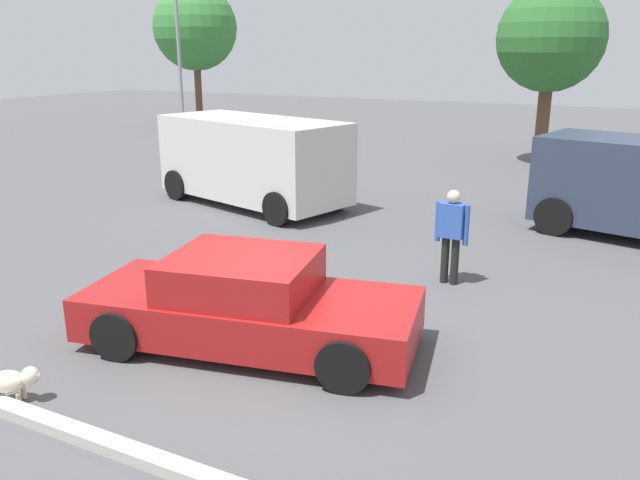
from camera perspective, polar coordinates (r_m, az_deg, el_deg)
ground_plane at (r=8.44m, az=-4.59°, el=-9.61°), size 80.00×80.00×0.00m
sedan_foreground at (r=8.35m, az=-6.42°, el=-5.71°), size 4.55×2.53×1.22m
dog at (r=7.91m, az=-25.68°, el=-11.21°), size 0.60×0.42×0.41m
van_white at (r=15.82m, az=-5.96°, el=7.19°), size 5.29×3.31×2.11m
pedestrian at (r=10.57m, az=11.63°, el=0.97°), size 0.57×0.27×1.57m
parking_curb at (r=6.67m, az=-16.71°, el=-17.55°), size 6.12×0.20×0.12m
light_post_far at (r=27.36m, az=-12.54°, el=17.66°), size 0.44×0.44×6.44m
tree_back_left at (r=32.36m, az=-11.04°, el=17.99°), size 3.93×3.93×6.60m
tree_back_center at (r=22.48m, az=19.82°, el=16.47°), size 3.39×3.39×5.73m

